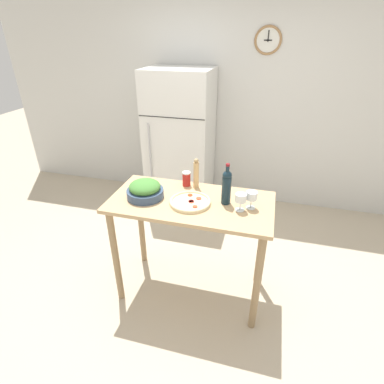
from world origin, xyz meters
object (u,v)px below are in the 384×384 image
object	(u,v)px
wine_bottle	(227,186)
wine_glass_near	(241,199)
wine_glass_far	(252,197)
salad_bowl	(145,190)
pepper_mill	(196,174)
salt_canister	(186,179)
homemade_pizza	(190,202)
refrigerator	(180,141)

from	to	relation	value
wine_bottle	wine_glass_near	xyz separation A→B (m)	(0.12, -0.08, -0.05)
wine_glass_far	salad_bowl	bearing A→B (deg)	-176.62
wine_bottle	pepper_mill	world-z (taller)	wine_bottle
wine_glass_near	pepper_mill	bearing A→B (deg)	145.89
wine_bottle	wine_glass_near	bearing A→B (deg)	-32.43
wine_glass_near	salt_canister	world-z (taller)	wine_glass_near
pepper_mill	wine_glass_near	bearing A→B (deg)	-34.11
wine_glass_far	homemade_pizza	xyz separation A→B (m)	(-0.46, -0.05, -0.08)
wine_bottle	salad_bowl	size ratio (longest dim) A/B	1.12
pepper_mill	salad_bowl	xyz separation A→B (m)	(-0.35, -0.27, -0.06)
wine_bottle	salad_bowl	world-z (taller)	wine_bottle
salad_bowl	homemade_pizza	xyz separation A→B (m)	(0.37, -0.00, -0.05)
refrigerator	salt_canister	distance (m)	1.38
wine_bottle	homemade_pizza	distance (m)	0.30
wine_bottle	salt_canister	xyz separation A→B (m)	(-0.38, 0.21, -0.08)
wine_glass_near	salt_canister	distance (m)	0.57
homemade_pizza	wine_bottle	bearing A→B (deg)	16.30
pepper_mill	salad_bowl	world-z (taller)	pepper_mill
refrigerator	pepper_mill	world-z (taller)	refrigerator
refrigerator	salt_canister	world-z (taller)	refrigerator
salad_bowl	homemade_pizza	distance (m)	0.38
refrigerator	pepper_mill	distance (m)	1.43
homemade_pizza	salad_bowl	bearing A→B (deg)	179.24
pepper_mill	wine_glass_far	bearing A→B (deg)	-24.83
wine_glass_near	homemade_pizza	size ratio (longest dim) A/B	0.42
pepper_mill	homemade_pizza	bearing A→B (deg)	-85.09
refrigerator	salt_canister	bearing A→B (deg)	-70.55
salad_bowl	salt_canister	xyz separation A→B (m)	(0.26, 0.28, -0.00)
wine_glass_far	refrigerator	bearing A→B (deg)	123.86
wine_glass_far	salt_canister	distance (m)	0.62
refrigerator	salad_bowl	world-z (taller)	refrigerator
wine_bottle	wine_glass_far	world-z (taller)	wine_bottle
refrigerator	pepper_mill	bearing A→B (deg)	-67.33
wine_glass_near	salad_bowl	world-z (taller)	salad_bowl
wine_bottle	wine_glass_near	size ratio (longest dim) A/B	2.42
wine_glass_near	salad_bowl	distance (m)	0.76
homemade_pizza	salt_canister	size ratio (longest dim) A/B	2.58
refrigerator	pepper_mill	xyz separation A→B (m)	(0.55, -1.31, 0.20)
refrigerator	homemade_pizza	world-z (taller)	refrigerator
refrigerator	wine_glass_far	world-z (taller)	refrigerator
wine_bottle	homemade_pizza	size ratio (longest dim) A/B	1.02
refrigerator	wine_glass_near	size ratio (longest dim) A/B	12.88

